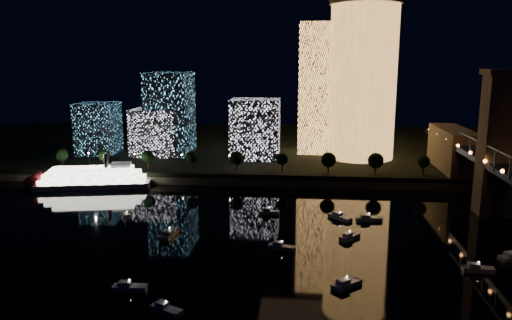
# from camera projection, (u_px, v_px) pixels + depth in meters

# --- Properties ---
(ground) EXTENTS (520.00, 520.00, 0.00)m
(ground) POSITION_uv_depth(u_px,v_px,m) (305.00, 264.00, 132.01)
(ground) COLOR black
(ground) RESTS_ON ground
(far_bank) EXTENTS (420.00, 160.00, 5.00)m
(far_bank) POSITION_uv_depth(u_px,v_px,m) (305.00, 148.00, 287.52)
(far_bank) COLOR black
(far_bank) RESTS_ON ground
(seawall) EXTENTS (420.00, 6.00, 3.00)m
(seawall) POSITION_uv_depth(u_px,v_px,m) (305.00, 183.00, 211.67)
(seawall) COLOR #6B5E4C
(seawall) RESTS_ON ground
(tower_cylindrical) EXTENTS (34.00, 34.00, 75.25)m
(tower_cylindrical) POSITION_uv_depth(u_px,v_px,m) (363.00, 81.00, 240.90)
(tower_cylindrical) COLOR #F4A24E
(tower_cylindrical) RESTS_ON far_bank
(tower_rectangular) EXTENTS (20.76, 20.76, 66.04)m
(tower_rectangular) POSITION_uv_depth(u_px,v_px,m) (319.00, 88.00, 257.11)
(tower_rectangular) COLOR #F4A24E
(tower_rectangular) RESTS_ON far_bank
(midrise_blocks) EXTENTS (102.91, 31.37, 41.42)m
(midrise_blocks) POSITION_uv_depth(u_px,v_px,m) (174.00, 123.00, 252.60)
(midrise_blocks) COLOR silver
(midrise_blocks) RESTS_ON far_bank
(riverboat) EXTENTS (51.21, 19.93, 15.13)m
(riverboat) POSITION_uv_depth(u_px,v_px,m) (88.00, 179.00, 209.01)
(riverboat) COLOR silver
(riverboat) RESTS_ON ground
(motorboats) EXTENTS (124.20, 74.47, 2.78)m
(motorboats) POSITION_uv_depth(u_px,v_px,m) (299.00, 244.00, 144.22)
(motorboats) COLOR silver
(motorboats) RESTS_ON ground
(esplanade_trees) EXTENTS (165.49, 6.80, 8.90)m
(esplanade_trees) POSITION_uv_depth(u_px,v_px,m) (251.00, 158.00, 217.87)
(esplanade_trees) COLOR black
(esplanade_trees) RESTS_ON far_bank
(street_lamps) EXTENTS (132.70, 0.70, 5.65)m
(street_lamps) POSITION_uv_depth(u_px,v_px,m) (230.00, 158.00, 224.97)
(street_lamps) COLOR black
(street_lamps) RESTS_ON far_bank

